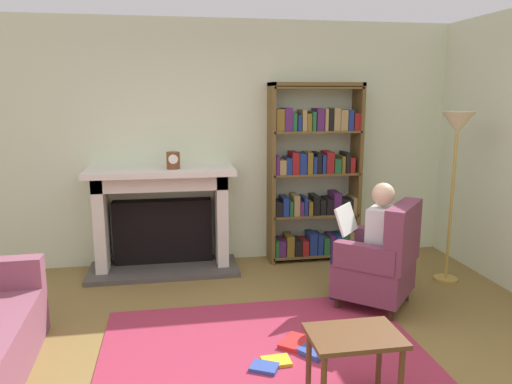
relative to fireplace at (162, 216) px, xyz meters
name	(u,v)px	position (x,y,z in m)	size (l,w,h in m)	color
ground	(271,377)	(0.75, -2.30, -0.59)	(14.00, 14.00, 0.00)	olive
back_wall	(227,143)	(0.75, 0.25, 0.76)	(5.60, 0.10, 2.70)	beige
area_rug	(263,354)	(0.75, -2.00, -0.59)	(2.40, 1.80, 0.01)	#9F2C45
fireplace	(162,216)	(0.00, 0.00, 0.00)	(1.60, 0.64, 1.13)	#4C4742
mantel_clock	(173,160)	(0.14, -0.10, 0.62)	(0.14, 0.14, 0.18)	brown
bookshelf	(315,175)	(1.72, 0.03, 0.40)	(1.04, 0.32, 2.02)	brown
armchair_reading	(382,261)	(1.95, -1.35, -0.17)	(0.89, 0.89, 0.97)	#331E14
seated_reader	(370,238)	(1.86, -1.27, 0.03)	(0.59, 0.57, 1.14)	silver
side_table	(354,345)	(1.18, -2.68, -0.19)	(0.56, 0.39, 0.48)	brown
scattered_books	(297,351)	(0.99, -2.05, -0.56)	(0.71, 0.56, 0.04)	#334CA5
floor_lamp	(457,139)	(2.88, -0.88, 0.88)	(0.32, 0.32, 1.73)	#B7933F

